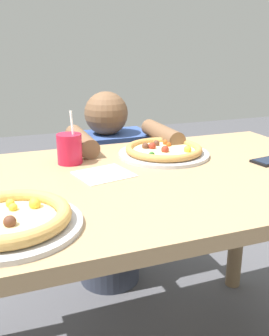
% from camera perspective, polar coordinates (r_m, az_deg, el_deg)
% --- Properties ---
extents(dining_table, '(1.30, 0.81, 0.75)m').
position_cam_1_polar(dining_table, '(1.22, 3.16, -5.96)').
color(dining_table, tan).
rests_on(dining_table, ground).
extents(pizza_near, '(0.32, 0.32, 0.04)m').
position_cam_1_polar(pizza_near, '(0.88, -18.16, -7.36)').
color(pizza_near, '#B7B7BC').
rests_on(pizza_near, dining_table).
extents(pizza_far, '(0.32, 0.32, 0.04)m').
position_cam_1_polar(pizza_far, '(1.37, 4.38, 2.56)').
color(pizza_far, '#B7B7BC').
rests_on(pizza_far, dining_table).
extents(drink_cup_colored, '(0.08, 0.08, 0.18)m').
position_cam_1_polar(drink_cup_colored, '(1.29, -9.67, 2.87)').
color(drink_cup_colored, red).
rests_on(drink_cup_colored, dining_table).
extents(paper_napkin, '(0.19, 0.17, 0.00)m').
position_cam_1_polar(paper_napkin, '(1.18, -4.60, -0.93)').
color(paper_napkin, white).
rests_on(paper_napkin, dining_table).
extents(diner_seated, '(0.40, 0.52, 0.94)m').
position_cam_1_polar(diner_seated, '(1.82, -3.87, -4.82)').
color(diner_seated, '#333847').
rests_on(diner_seated, ground).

